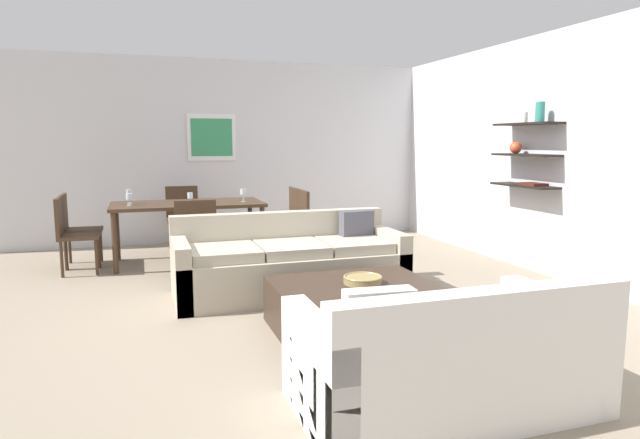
{
  "coord_description": "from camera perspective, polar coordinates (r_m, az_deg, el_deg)",
  "views": [
    {
      "loc": [
        -1.35,
        -4.83,
        1.51
      ],
      "look_at": [
        0.31,
        0.2,
        0.75
      ],
      "focal_mm": 30.85,
      "sensor_mm": 36.0,
      "label": 1
    }
  ],
  "objects": [
    {
      "name": "wine_glass_foot",
      "position": [
        6.61,
        -13.32,
        2.35
      ],
      "size": [
        0.06,
        0.06,
        0.16
      ],
      "color": "silver",
      "rests_on": "dining_table"
    },
    {
      "name": "wine_glass_left_far",
      "position": [
        7.09,
        -19.16,
        2.56
      ],
      "size": [
        0.07,
        0.07,
        0.17
      ],
      "color": "silver",
      "rests_on": "dining_table"
    },
    {
      "name": "decorative_bowl",
      "position": [
        4.43,
        4.46,
        -6.2
      ],
      "size": [
        0.31,
        0.31,
        0.06
      ],
      "color": "#99844C",
      "rests_on": "coffee_table"
    },
    {
      "name": "back_wall_unit",
      "position": [
        8.52,
        -7.21,
        7.05
      ],
      "size": [
        8.4,
        0.09,
        2.7
      ],
      "color": "silver",
      "rests_on": "ground"
    },
    {
      "name": "right_wall_shelf_unit",
      "position": [
        6.97,
        20.72,
        6.33
      ],
      "size": [
        0.34,
        8.2,
        2.7
      ],
      "color": "silver",
      "rests_on": "ground"
    },
    {
      "name": "dining_chair_right_far",
      "position": [
        7.46,
        -3.48,
        0.41
      ],
      "size": [
        0.44,
        0.44,
        0.88
      ],
      "color": "#422D1E",
      "rests_on": "ground"
    },
    {
      "name": "dining_chair_right_near",
      "position": [
        7.07,
        -2.63,
        -0.01
      ],
      "size": [
        0.44,
        0.44,
        0.88
      ],
      "color": "#422D1E",
      "rests_on": "ground"
    },
    {
      "name": "dining_chair_left_far",
      "position": [
        7.26,
        -24.09,
        -0.51
      ],
      "size": [
        0.44,
        0.44,
        0.88
      ],
      "color": "#422D1E",
      "rests_on": "ground"
    },
    {
      "name": "dining_chair_foot",
      "position": [
        6.2,
        -12.83,
        -1.38
      ],
      "size": [
        0.44,
        0.44,
        0.88
      ],
      "color": "#422D1E",
      "rests_on": "ground"
    },
    {
      "name": "loveseat_white",
      "position": [
        3.27,
        12.91,
        -13.94
      ],
      "size": [
        1.67,
        0.9,
        0.78
      ],
      "color": "white",
      "rests_on": "ground"
    },
    {
      "name": "sofa_beige",
      "position": [
        5.49,
        -3.15,
        -4.67
      ],
      "size": [
        2.24,
        0.9,
        0.78
      ],
      "color": "#B2A893",
      "rests_on": "ground"
    },
    {
      "name": "wine_glass_left_near",
      "position": [
        6.87,
        -19.18,
        2.21
      ],
      "size": [
        0.08,
        0.08,
        0.14
      ],
      "color": "silver",
      "rests_on": "dining_table"
    },
    {
      "name": "dining_table",
      "position": [
        7.02,
        -13.55,
        1.14
      ],
      "size": [
        1.83,
        0.9,
        0.75
      ],
      "color": "#422D1E",
      "rests_on": "ground"
    },
    {
      "name": "dining_chair_left_near",
      "position": [
        6.86,
        -24.42,
        -1.0
      ],
      "size": [
        0.44,
        0.44,
        0.88
      ],
      "color": "#422D1E",
      "rests_on": "ground"
    },
    {
      "name": "ground_plane",
      "position": [
        5.24,
        -2.6,
        -8.6
      ],
      "size": [
        18.0,
        18.0,
        0.0
      ],
      "primitive_type": "plane",
      "color": "gray"
    },
    {
      "name": "wine_glass_right_near",
      "position": [
        6.97,
        -7.95,
        2.82
      ],
      "size": [
        0.08,
        0.08,
        0.16
      ],
      "color": "silver",
      "rests_on": "dining_table"
    },
    {
      "name": "dining_chair_head",
      "position": [
        7.89,
        -14.03,
        0.6
      ],
      "size": [
        0.44,
        0.44,
        0.88
      ],
      "color": "#422D1E",
      "rests_on": "ground"
    },
    {
      "name": "coffee_table",
      "position": [
        4.46,
        3.62,
        -9.1
      ],
      "size": [
        1.27,
        1.03,
        0.38
      ],
      "color": "#38281E",
      "rests_on": "ground"
    }
  ]
}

